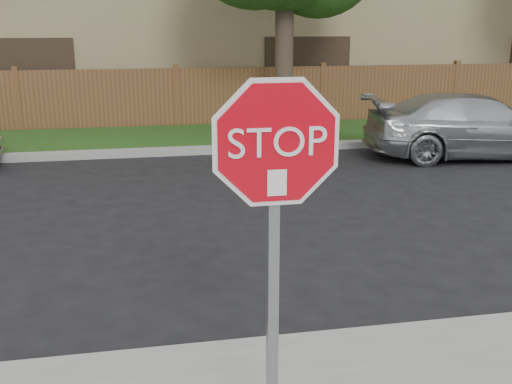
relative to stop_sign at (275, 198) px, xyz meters
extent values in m
plane|color=black|center=(0.21, 1.48, -1.83)|extent=(90.00, 90.00, 0.00)
cube|color=gray|center=(0.21, 9.63, -1.75)|extent=(70.00, 0.30, 0.15)
cube|color=#1E4714|center=(0.21, 11.28, -1.77)|extent=(70.00, 3.00, 0.12)
cube|color=brown|center=(0.21, 12.88, -1.03)|extent=(70.00, 0.12, 1.60)
cube|color=tan|center=(0.21, 18.48, 1.17)|extent=(34.00, 8.00, 6.00)
cylinder|color=#382B21|center=(2.71, 11.18, 0.13)|extent=(0.44, 0.44, 3.92)
cube|color=gray|center=(0.00, 0.05, -0.58)|extent=(0.07, 0.06, 2.30)
cylinder|color=white|center=(0.00, -0.02, 0.32)|extent=(1.01, 0.02, 1.01)
cylinder|color=red|center=(0.00, -0.03, 0.32)|extent=(0.93, 0.02, 0.93)
cube|color=white|center=(0.00, -0.05, 0.10)|extent=(0.11, 0.00, 0.15)
imported|color=#A8ACAF|center=(6.15, 8.23, -1.16)|extent=(4.78, 2.40, 1.33)
camera|label=1|loc=(-0.72, -3.18, 0.97)|focal=42.00mm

